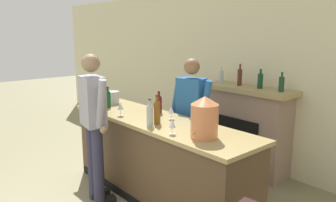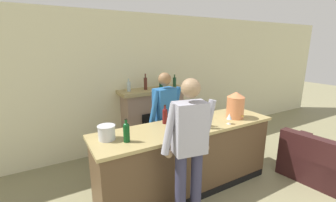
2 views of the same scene
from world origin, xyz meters
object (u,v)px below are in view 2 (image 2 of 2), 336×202
object	(u,v)px
armchair_black	(315,162)
wine_bottle_port_short	(201,116)
wine_bottle_burgundy_dark	(165,115)
person_bartender	(165,118)
copper_dispenser	(235,105)
wine_glass_front_right	(170,127)
person_customer	(189,149)
wine_bottle_merlot_tall	(126,131)
wine_glass_front_left	(229,117)
fireplace_stone	(153,118)
ice_bucket_steel	(107,132)
wine_bottle_chardonnay_pale	(207,119)
wine_glass_mid_counter	(188,114)
potted_plant_corner	(239,124)

from	to	relation	value
armchair_black	wine_bottle_port_short	distance (m)	2.16
wine_bottle_burgundy_dark	wine_bottle_port_short	bearing A→B (deg)	-41.83
armchair_black	person_bartender	xyz separation A→B (m)	(-2.02, 1.42, 0.67)
copper_dispenser	wine_glass_front_right	world-z (taller)	copper_dispenser
person_customer	person_bartender	size ratio (longest dim) A/B	1.05
wine_bottle_merlot_tall	wine_glass_front_left	size ratio (longest dim) A/B	1.81
armchair_black	copper_dispenser	xyz separation A→B (m)	(-1.14, 0.73, 0.95)
copper_dispenser	wine_glass_front_left	distance (m)	0.35
wine_bottle_port_short	wine_glass_front_left	xyz separation A→B (m)	(0.41, -0.14, -0.04)
wine_bottle_merlot_tall	person_bartender	bearing A→B (deg)	37.83
fireplace_stone	wine_bottle_port_short	xyz separation A→B (m)	(-0.06, -1.66, 0.52)
copper_dispenser	wine_bottle_port_short	bearing A→B (deg)	-177.47
ice_bucket_steel	wine_glass_front_right	distance (m)	0.77
fireplace_stone	wine_bottle_chardonnay_pale	world-z (taller)	fireplace_stone
armchair_black	wine_glass_mid_counter	bearing A→B (deg)	153.27
wine_glass_front_right	wine_bottle_burgundy_dark	bearing A→B (deg)	67.76
wine_bottle_port_short	wine_bottle_chardonnay_pale	size ratio (longest dim) A/B	1.08
person_customer	wine_glass_mid_counter	size ratio (longest dim) A/B	11.26
ice_bucket_steel	wine_glass_mid_counter	distance (m)	1.24
person_customer	copper_dispenser	bearing A→B (deg)	23.11
person_bartender	wine_glass_mid_counter	distance (m)	0.53
wine_glass_mid_counter	fireplace_stone	bearing A→B (deg)	86.13
person_bartender	wine_glass_front_right	size ratio (longest dim) A/B	10.01
ice_bucket_steel	wine_glass_mid_counter	world-z (taller)	ice_bucket_steel
person_bartender	wine_glass_mid_counter	bearing A→B (deg)	-73.75
fireplace_stone	copper_dispenser	xyz separation A→B (m)	(0.64, -1.63, 0.58)
copper_dispenser	wine_bottle_merlot_tall	xyz separation A→B (m)	(-1.79, -0.02, -0.08)
wine_glass_mid_counter	wine_bottle_merlot_tall	bearing A→B (deg)	-167.35
person_customer	wine_bottle_merlot_tall	bearing A→B (deg)	136.33
person_customer	copper_dispenser	world-z (taller)	person_customer
copper_dispenser	wine_bottle_merlot_tall	distance (m)	1.80
wine_bottle_port_short	wine_bottle_merlot_tall	world-z (taller)	wine_bottle_port_short
armchair_black	wine_bottle_chardonnay_pale	distance (m)	2.11
wine_glass_front_left	wine_bottle_port_short	bearing A→B (deg)	161.59
armchair_black	potted_plant_corner	size ratio (longest dim) A/B	1.59
wine_glass_front_left	armchair_black	bearing A→B (deg)	-21.46
fireplace_stone	wine_glass_front_right	distance (m)	1.95
armchair_black	potted_plant_corner	xyz separation A→B (m)	(0.32, 1.93, 0.00)
potted_plant_corner	wine_glass_front_right	world-z (taller)	wine_glass_front_right
fireplace_stone	copper_dispenser	distance (m)	1.85
potted_plant_corner	wine_bottle_chardonnay_pale	xyz separation A→B (m)	(-2.14, -1.35, 0.88)
wine_bottle_chardonnay_pale	person_customer	bearing A→B (deg)	-146.29
wine_bottle_chardonnay_pale	wine_bottle_merlot_tall	xyz separation A→B (m)	(-1.12, 0.13, -0.01)
armchair_black	copper_dispenser	bearing A→B (deg)	147.42
copper_dispenser	wine_glass_front_left	bearing A→B (deg)	-149.89
person_customer	fireplace_stone	bearing A→B (deg)	74.27
person_customer	wine_bottle_chardonnay_pale	distance (m)	0.71
person_customer	wine_bottle_port_short	distance (m)	0.77
person_bartender	wine_bottle_port_short	distance (m)	0.78
ice_bucket_steel	wine_bottle_burgundy_dark	world-z (taller)	wine_bottle_burgundy_dark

